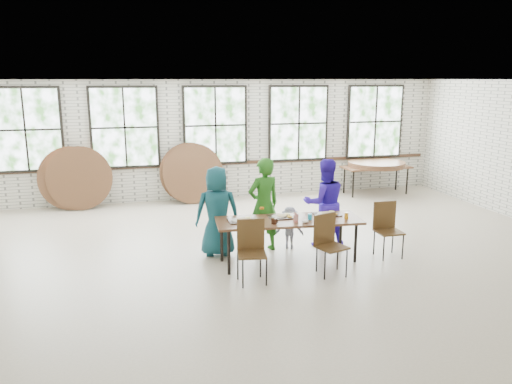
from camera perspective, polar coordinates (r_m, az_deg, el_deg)
room at (r=12.64m, az=-4.67°, el=7.39°), size 12.00×12.00×12.00m
dining_table at (r=8.30m, az=3.77°, el=-3.48°), size 2.46×1.00×0.74m
chair_near_left at (r=7.57m, az=-0.54°, el=-6.12°), size 0.48×0.47×0.95m
chair_near_right at (r=7.94m, az=8.23°, el=-5.34°), size 0.52×0.51×0.95m
chair_spare at (r=8.92m, az=14.70°, el=-3.59°), size 0.42×0.41×0.95m
adult_teal at (r=8.62m, az=-4.45°, el=-2.22°), size 0.82×0.59×1.57m
adult_green at (r=8.79m, az=0.89°, el=-1.50°), size 0.70×0.55×1.68m
toddler at (r=9.05m, az=3.87°, el=-4.09°), size 0.57×0.46×0.77m
adult_blue at (r=9.16m, az=7.83°, el=-1.23°), size 0.83×0.67×1.62m
storage_table at (r=13.65m, az=13.57°, el=2.64°), size 1.83×0.82×0.74m
tabletop_clutter at (r=8.28m, az=4.50°, el=-2.98°), size 1.97×0.64×0.11m
round_tops_stacked at (r=13.63m, az=13.59°, el=3.13°), size 1.50×1.50×0.13m
round_tops_leaning at (r=12.35m, az=-13.65°, el=1.82°), size 4.36×0.49×1.49m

